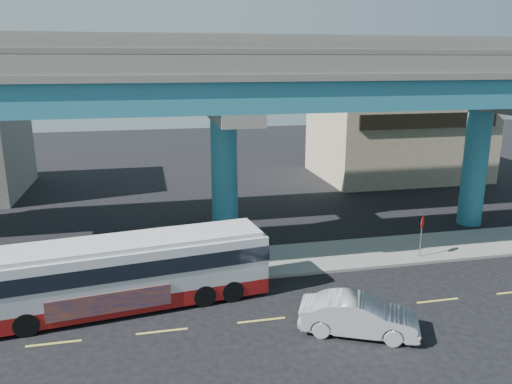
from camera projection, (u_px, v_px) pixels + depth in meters
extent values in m
plane|color=black|center=(260.00, 317.00, 20.64)|extent=(120.00, 120.00, 0.00)
cube|color=gray|center=(236.00, 264.00, 25.81)|extent=(70.00, 4.00, 0.15)
cube|color=#D8C64C|center=(54.00, 343.00, 18.69)|extent=(2.00, 0.12, 0.01)
cube|color=#D8C64C|center=(162.00, 331.00, 19.52)|extent=(2.00, 0.12, 0.01)
cube|color=#D8C64C|center=(261.00, 320.00, 20.35)|extent=(2.00, 0.12, 0.01)
cube|color=#D8C64C|center=(353.00, 310.00, 21.19)|extent=(2.00, 0.12, 0.01)
cube|color=#D8C64C|center=(438.00, 301.00, 22.02)|extent=(2.00, 0.12, 0.01)
cylinder|color=teal|center=(225.00, 180.00, 28.19)|extent=(1.50, 1.50, 7.40)
cube|color=gray|center=(223.00, 109.00, 27.16)|extent=(2.00, 12.00, 0.60)
cube|color=gray|center=(214.00, 89.00, 30.24)|extent=(1.80, 5.00, 1.20)
cylinder|color=teal|center=(475.00, 168.00, 31.52)|extent=(1.50, 1.50, 7.40)
cube|color=gray|center=(482.00, 104.00, 30.49)|extent=(2.00, 12.00, 0.60)
cube|color=gray|center=(450.00, 86.00, 33.57)|extent=(1.80, 5.00, 1.20)
cube|color=teal|center=(234.00, 95.00, 23.60)|extent=(52.00, 5.00, 1.40)
cube|color=gray|center=(234.00, 76.00, 23.39)|extent=(52.00, 5.40, 0.30)
cube|color=gray|center=(244.00, 65.00, 20.89)|extent=(52.00, 0.25, 0.80)
cube|color=gray|center=(226.00, 64.00, 25.61)|extent=(52.00, 0.25, 0.80)
cube|color=teal|center=(214.00, 67.00, 29.91)|extent=(52.00, 5.00, 1.40)
cube|color=gray|center=(214.00, 52.00, 29.69)|extent=(52.00, 5.40, 0.30)
cube|color=gray|center=(219.00, 41.00, 27.19)|extent=(52.00, 0.25, 0.80)
cube|color=gray|center=(208.00, 44.00, 31.91)|extent=(52.00, 0.25, 0.80)
cube|color=#BEAE88|center=(397.00, 138.00, 45.20)|extent=(14.00, 10.00, 7.00)
cube|color=black|center=(429.00, 121.00, 39.85)|extent=(12.00, 0.25, 1.20)
cube|color=maroon|center=(132.00, 294.00, 21.46)|extent=(11.92, 4.05, 0.68)
cube|color=silver|center=(130.00, 271.00, 21.19)|extent=(11.92, 4.05, 1.46)
cube|color=black|center=(129.00, 260.00, 21.07)|extent=(11.99, 4.10, 0.68)
cube|color=silver|center=(129.00, 249.00, 20.93)|extent=(11.92, 4.05, 0.39)
cube|color=silver|center=(128.00, 242.00, 20.85)|extent=(11.49, 3.75, 0.19)
cube|color=black|center=(259.00, 246.00, 23.06)|extent=(0.36, 2.22, 1.17)
cube|color=navy|center=(110.00, 303.00, 19.90)|extent=(4.83, 0.71, 0.88)
cylinder|color=black|center=(26.00, 324.00, 19.09)|extent=(1.00, 0.42, 0.97)
cylinder|color=black|center=(30.00, 299.00, 21.13)|extent=(1.00, 0.42, 0.97)
cylinder|color=black|center=(204.00, 296.00, 21.44)|extent=(1.00, 0.42, 0.97)
cylinder|color=black|center=(192.00, 275.00, 23.47)|extent=(1.00, 0.42, 0.97)
cylinder|color=black|center=(232.00, 291.00, 21.86)|extent=(1.00, 0.42, 0.97)
cylinder|color=black|center=(218.00, 271.00, 23.89)|extent=(1.00, 0.42, 0.97)
imported|color=#A7A7AC|center=(359.00, 316.00, 19.23)|extent=(5.02, 5.73, 1.49)
cylinder|color=gray|center=(421.00, 239.00, 26.33)|extent=(0.06, 0.06, 1.95)
cylinder|color=#B20A0A|center=(423.00, 223.00, 26.06)|extent=(0.49, 0.51, 0.67)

